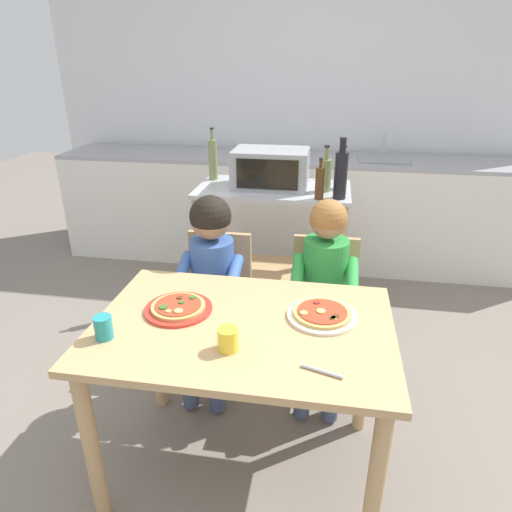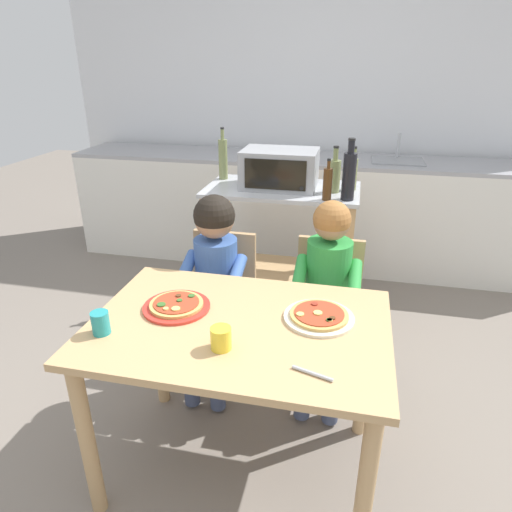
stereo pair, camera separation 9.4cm
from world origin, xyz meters
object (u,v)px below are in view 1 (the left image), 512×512
bottle_slim_sauce (213,159)px  child_in_green_shirt (324,282)px  dining_table (243,350)px  bottle_squat_spirits (325,174)px  bottle_dark_olive_oil (341,174)px  drinking_cup_teal (104,327)px  pizza_plate_red_rimmed (178,308)px  toaster_oven (271,168)px  child_in_blue_striped_shirt (210,272)px  pizza_plate_cream (322,314)px  bottle_tall_green_wine (320,183)px  dining_chair_right (323,303)px  dining_chair_left (217,297)px  kitchen_island_cart (273,233)px  drinking_cup_yellow (228,339)px  serving_spoon (322,371)px  bottle_brown_beer (343,171)px

bottle_slim_sauce → child_in_green_shirt: bearing=-49.8°
bottle_slim_sauce → dining_table: size_ratio=0.30×
bottle_squat_spirits → bottle_dark_olive_oil: bottle_dark_olive_oil is taller
bottle_slim_sauce → drinking_cup_teal: bottle_slim_sauce is taller
dining_table → pizza_plate_red_rimmed: (-0.27, 0.05, 0.13)m
child_in_green_shirt → toaster_oven: bearing=115.3°
bottle_dark_olive_oil → child_in_blue_striped_shirt: size_ratio=0.34×
bottle_squat_spirits → pizza_plate_cream: 1.25m
dining_table → pizza_plate_cream: (0.30, 0.10, 0.13)m
toaster_oven → bottle_slim_sauce: bearing=162.3°
child_in_green_shirt → pizza_plate_red_rimmed: child_in_green_shirt is taller
bottle_tall_green_wine → drinking_cup_teal: 1.51m
pizza_plate_red_rimmed → pizza_plate_cream: (0.57, 0.04, 0.00)m
pizza_plate_red_rimmed → toaster_oven: bearing=81.8°
dining_table → dining_chair_right: (0.30, 0.68, -0.15)m
dining_chair_left → dining_chair_right: (0.57, 0.03, 0.00)m
kitchen_island_cart → child_in_green_shirt: size_ratio=0.92×
bottle_slim_sauce → drinking_cup_yellow: bottle_slim_sauce is taller
pizza_plate_cream → serving_spoon: (0.01, -0.34, -0.01)m
kitchen_island_cart → bottle_tall_green_wine: (0.30, -0.21, 0.41)m
bottle_dark_olive_oil → child_in_blue_striped_shirt: 0.97m
dining_table → pizza_plate_red_rimmed: size_ratio=4.20×
dining_chair_left → pizza_plate_red_rimmed: 0.66m
bottle_slim_sauce → dining_chair_right: bottle_slim_sauce is taller
bottle_tall_green_wine → child_in_blue_striped_shirt: (-0.50, -0.61, -0.32)m
child_in_blue_striped_shirt → toaster_oven: bearing=77.2°
bottle_dark_olive_oil → child_in_blue_striped_shirt: (-0.62, -0.64, -0.37)m
pizza_plate_cream → serving_spoon: bearing=-88.0°
child_in_blue_striped_shirt → bottle_brown_beer: bearing=53.8°
pizza_plate_cream → drinking_cup_teal: (-0.77, -0.27, 0.03)m
pizza_plate_red_rimmed → drinking_cup_teal: drinking_cup_teal is taller
bottle_brown_beer → serving_spoon: bearing=-92.0°
child_in_green_shirt → pizza_plate_red_rimmed: (-0.57, -0.50, 0.09)m
bottle_squat_spirits → drinking_cup_yellow: (-0.28, -1.49, -0.23)m
pizza_plate_red_rimmed → pizza_plate_cream: same height
bottle_dark_olive_oil → child_in_green_shirt: bearing=-94.9°
child_in_green_shirt → drinking_cup_yellow: (-0.31, -0.72, 0.12)m
toaster_oven → bottle_tall_green_wine: bearing=-34.1°
pizza_plate_cream → drinking_cup_yellow: bearing=-139.7°
bottle_dark_olive_oil → dining_chair_right: bottle_dark_olive_oil is taller
toaster_oven → bottle_squat_spirits: bearing=-6.1°
bottle_slim_sauce → bottle_brown_beer: 0.86m
bottle_brown_beer → toaster_oven: bearing=-174.4°
child_in_green_shirt → drinking_cup_yellow: bearing=-113.5°
bottle_slim_sauce → dining_table: (0.49, -1.49, -0.42)m
dining_table → child_in_blue_striped_shirt: child_in_blue_striped_shirt is taller
dining_chair_right → bottle_slim_sauce: bearing=134.1°
drinking_cup_teal → drinking_cup_yellow: size_ratio=1.06×
bottle_tall_green_wine → serving_spoon: bearing=-86.9°
bottle_tall_green_wine → drinking_cup_teal: bottle_tall_green_wine is taller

